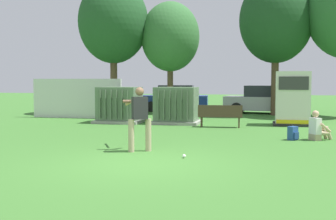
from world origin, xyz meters
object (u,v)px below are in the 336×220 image
at_px(backpack, 293,133).
at_px(parked_car_left_of_center, 262,100).
at_px(sports_ball, 184,156).
at_px(parked_car_leftmost, 175,99).
at_px(transformer_mid_west, 176,106).
at_px(seated_spectator, 318,128).
at_px(batter, 139,115).
at_px(generator_enclosure, 293,99).
at_px(park_bench, 220,114).
at_px(transformer_west, 119,105).

distance_m(backpack, parked_car_left_of_center, 11.11).
height_order(sports_ball, parked_car_leftmost, parked_car_leftmost).
distance_m(transformer_mid_west, sports_ball, 8.40).
bearing_deg(backpack, seated_spectator, 13.49).
height_order(transformer_mid_west, batter, batter).
xyz_separation_m(generator_enclosure, parked_car_leftmost, (-6.71, 6.93, -0.38)).
distance_m(park_bench, parked_car_leftmost, 9.31).
xyz_separation_m(transformer_mid_west, parked_car_left_of_center, (3.64, 6.80, -0.04)).
bearing_deg(parked_car_left_of_center, generator_enclosure, -78.00).
distance_m(backpack, parked_car_leftmost, 13.30).
xyz_separation_m(transformer_west, transformer_mid_west, (2.61, 0.21, 0.00)).
bearing_deg(parked_car_left_of_center, backpack, -84.09).
relative_size(batter, sports_ball, 19.33).
distance_m(transformer_mid_west, generator_enclosure, 5.03).
bearing_deg(generator_enclosure, backpack, -92.63).
relative_size(transformer_mid_west, seated_spectator, 2.18).
xyz_separation_m(transformer_west, backpack, (7.39, -4.04, -0.57)).
bearing_deg(transformer_west, park_bench, -11.39).
height_order(transformer_mid_west, generator_enclosure, generator_enclosure).
bearing_deg(transformer_mid_west, park_bench, -28.95).
bearing_deg(transformer_mid_west, backpack, -41.58).
bearing_deg(parked_car_left_of_center, transformer_west, -131.74).
relative_size(park_bench, parked_car_left_of_center, 0.42).
height_order(sports_ball, parked_car_left_of_center, parked_car_left_of_center).
xyz_separation_m(generator_enclosure, seated_spectator, (0.55, -4.48, -0.76)).
relative_size(seated_spectator, parked_car_leftmost, 0.22).
bearing_deg(parked_car_left_of_center, parked_car_leftmost, 174.11).
xyz_separation_m(batter, backpack, (4.19, 3.19, -0.76)).
bearing_deg(transformer_west, seated_spectator, -25.27).
xyz_separation_m(transformer_mid_west, backpack, (4.78, -4.24, -0.57)).
bearing_deg(transformer_mid_west, parked_car_left_of_center, 61.82).
distance_m(sports_ball, seated_spectator, 5.43).
xyz_separation_m(seated_spectator, parked_car_left_of_center, (-1.91, 10.86, 0.38)).
bearing_deg(generator_enclosure, seated_spectator, -82.95).
distance_m(transformer_west, transformer_mid_west, 2.62).
bearing_deg(parked_car_leftmost, backpack, -60.74).
height_order(parked_car_leftmost, parked_car_left_of_center, same).
relative_size(parked_car_leftmost, parked_car_left_of_center, 1.00).
bearing_deg(batter, sports_ball, -26.88).
relative_size(batter, backpack, 3.95).
bearing_deg(backpack, park_bench, 131.13).
bearing_deg(sports_ball, generator_enclosure, 70.54).
bearing_deg(sports_ball, parked_car_leftmost, 103.40).
bearing_deg(generator_enclosure, transformer_west, -175.29).
relative_size(transformer_mid_west, park_bench, 1.16).
bearing_deg(backpack, transformer_west, 151.36).
bearing_deg(parked_car_leftmost, parked_car_left_of_center, -5.89).
bearing_deg(seated_spectator, batter, -145.76).
bearing_deg(batter, parked_car_leftmost, 98.88).
xyz_separation_m(transformer_mid_west, generator_enclosure, (5.00, 0.42, 0.35)).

